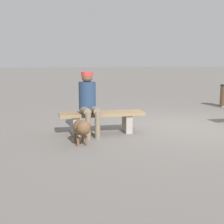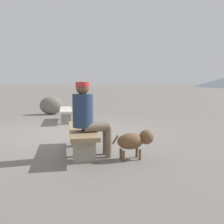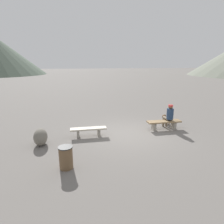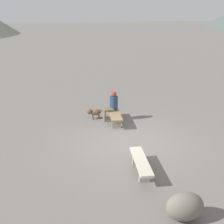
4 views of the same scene
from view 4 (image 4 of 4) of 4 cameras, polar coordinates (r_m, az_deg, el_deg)
The scene contains 6 objects.
ground at distance 10.20m, azimuth 3.55°, elevation -6.49°, with size 210.00×210.00×0.06m, color slate.
bench_left at distance 8.34m, azimuth 6.04°, elevation -10.56°, with size 1.70×0.44×0.42m.
bench_right at distance 11.78m, azimuth 0.55°, elevation -0.71°, with size 1.79×0.52×0.46m.
seated_person at distance 11.89m, azimuth -0.01°, elevation 1.72°, with size 0.37×0.66×1.31m.
dog at distance 12.21m, azimuth -3.77°, elevation -0.01°, with size 0.30×0.74×0.49m.
boulder at distance 6.86m, azimuth 14.94°, elevation -18.50°, with size 0.56×0.90×0.71m, color #6B665B.
Camera 4 is at (-8.86, 2.03, 4.60)m, focal length 43.88 mm.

